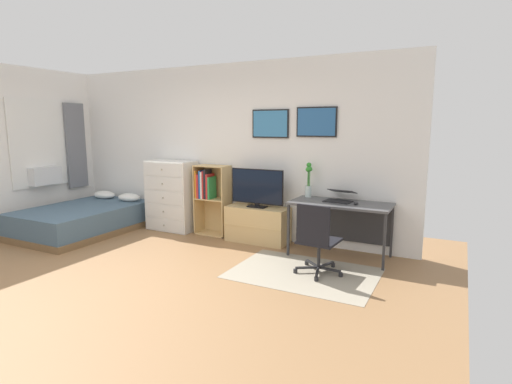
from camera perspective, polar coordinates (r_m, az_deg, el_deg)
ground_plane at (r=4.94m, az=-19.89°, el=-11.90°), size 7.20×7.20×0.00m
wall_back_with_posters at (r=6.49m, az=-4.55°, el=5.95°), size 6.12×0.09×2.70m
area_rug at (r=4.93m, az=6.81°, el=-11.36°), size 1.70×1.20×0.01m
bed at (r=7.24m, az=-23.30°, el=-3.53°), size 1.41×2.03×0.56m
dresser at (r=6.87m, az=-11.92°, el=-0.51°), size 0.83×0.46×1.17m
bookshelf at (r=6.48m, az=-6.57°, el=-0.24°), size 0.55×0.30×1.12m
tv_stand at (r=6.07m, az=0.25°, el=-4.64°), size 0.95×0.41×0.54m
television at (r=5.94m, az=0.16°, el=0.54°), size 0.84×0.16×0.57m
desk at (r=5.52m, az=12.15°, el=-2.68°), size 1.31×0.62×0.74m
office_chair at (r=4.75m, az=8.59°, el=-6.43°), size 0.57×0.58×0.86m
laptop at (r=5.53m, az=11.87°, el=-0.63°), size 0.39×0.41×0.16m
computer_mouse at (r=5.34m, az=14.05°, el=-1.56°), size 0.06×0.10×0.03m
bamboo_vase at (r=5.74m, az=7.50°, el=1.57°), size 0.10×0.10×0.49m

